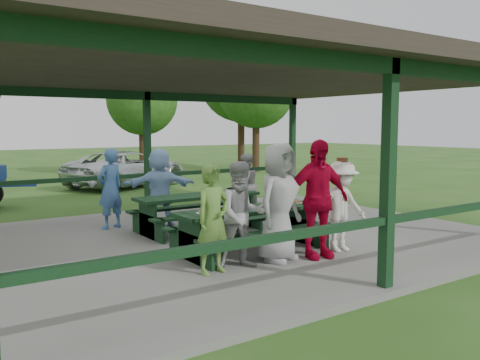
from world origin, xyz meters
TOP-DOWN VIEW (x-y plane):
  - ground at (0.00, 0.00)m, footprint 90.00×90.00m
  - concrete_slab at (0.00, 0.00)m, footprint 10.00×8.00m
  - pavilion_structure at (0.00, 0.00)m, footprint 10.60×8.60m
  - picnic_table_near at (-0.37, -1.20)m, footprint 2.68×1.39m
  - picnic_table_far at (-0.25, 0.80)m, footprint 2.59×1.39m
  - table_setting at (-0.26, -1.17)m, footprint 2.18×0.45m
  - contestant_green at (-1.57, -1.96)m, footprint 0.63×0.46m
  - contestant_grey_left at (-1.06, -1.96)m, footprint 0.93×0.81m
  - contestant_grey_mid at (-0.35, -1.97)m, footprint 1.06×0.86m
  - contestant_red at (0.29, -2.15)m, footprint 1.21×0.70m
  - contestant_white_fedora at (0.94, -2.05)m, footprint 1.06×0.68m
  - spectator_lblue at (-0.63, 1.79)m, footprint 1.64×0.97m
  - spectator_blue at (-1.63, 2.07)m, footprint 0.72×0.59m
  - spectator_grey at (1.54, 1.66)m, footprint 0.79×0.65m
  - pickup_truck at (1.88, 9.83)m, footprint 5.32×3.82m
  - tree_mid at (4.31, 13.94)m, footprint 3.26×3.26m
  - tree_right at (9.62, 12.28)m, footprint 3.81×3.81m
  - tree_far_right at (9.97, 14.09)m, footprint 4.40×4.40m

SIDE VIEW (x-z plane):
  - ground at x=0.00m, z-range 0.00..0.00m
  - concrete_slab at x=0.00m, z-range 0.00..0.10m
  - picnic_table_far at x=-0.25m, z-range 0.20..0.95m
  - picnic_table_near at x=-0.37m, z-range 0.20..0.95m
  - pickup_truck at x=1.88m, z-range 0.00..1.34m
  - spectator_grey at x=1.54m, z-range 0.10..1.60m
  - contestant_white_fedora at x=0.94m, z-range 0.08..1.69m
  - table_setting at x=-0.26m, z-range 0.83..0.93m
  - contestant_green at x=-1.57m, z-range 0.10..1.69m
  - contestant_grey_left at x=-1.06m, z-range 0.10..1.72m
  - spectator_lblue at x=-0.63m, z-range 0.10..1.79m
  - spectator_blue at x=-1.63m, z-range 0.10..1.79m
  - contestant_grey_mid at x=-0.35m, z-range 0.10..1.98m
  - contestant_red at x=0.29m, z-range 0.10..2.03m
  - pavilion_structure at x=0.00m, z-range 1.55..4.79m
  - tree_mid at x=4.31m, z-range 0.90..6.00m
  - tree_right at x=9.62m, z-range 1.05..7.00m
  - tree_far_right at x=9.97m, z-range 1.22..8.09m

